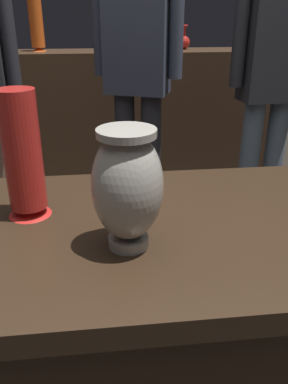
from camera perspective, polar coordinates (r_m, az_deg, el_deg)
display_plinth at (r=1.16m, az=1.72°, el=-21.83°), size 1.20×0.64×0.80m
back_display_shelf at (r=3.09m, az=-4.17°, el=10.43°), size 2.60×0.40×0.99m
vase_centerpiece at (r=0.77m, az=-2.40°, el=0.86°), size 0.14×0.14×0.25m
vase_tall_behind at (r=0.94m, az=-17.01°, el=4.80°), size 0.10×0.10×0.30m
shelf_vase_center at (r=3.06m, az=-4.59°, el=21.36°), size 0.15×0.15×0.12m
shelf_vase_left at (r=3.04m, az=-15.23°, el=22.18°), size 0.11×0.11×0.35m
shelf_vase_right at (r=3.11m, az=5.71°, el=20.80°), size 0.09×0.09×0.17m
shelf_vase_far_right at (r=3.26m, az=15.27°, el=20.20°), size 0.09×0.09×0.16m
visitor_near_right at (r=2.26m, az=18.05°, el=16.32°), size 0.47×0.20×1.64m
visitor_center_back at (r=2.14m, az=-0.97°, el=18.50°), size 0.44×0.29×1.72m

